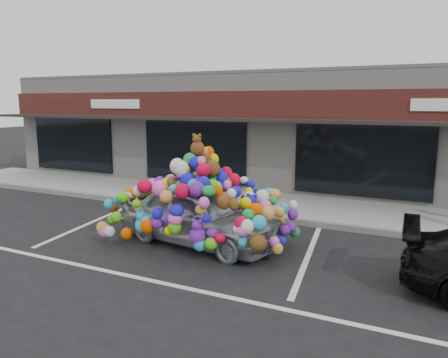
% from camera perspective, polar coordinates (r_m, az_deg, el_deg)
% --- Properties ---
extents(ground, '(90.00, 90.00, 0.00)m').
position_cam_1_polar(ground, '(10.41, -4.60, -8.09)').
color(ground, black).
rests_on(ground, ground).
extents(shop_building, '(24.00, 7.20, 4.31)m').
position_cam_1_polar(shop_building, '(17.71, 9.46, 6.45)').
color(shop_building, beige).
rests_on(shop_building, ground).
extents(sidewalk, '(26.00, 3.00, 0.15)m').
position_cam_1_polar(sidewalk, '(13.85, 3.88, -3.16)').
color(sidewalk, gray).
rests_on(sidewalk, ground).
extents(kerb, '(26.00, 0.18, 0.16)m').
position_cam_1_polar(kerb, '(12.51, 1.26, -4.57)').
color(kerb, slate).
rests_on(kerb, ground).
extents(parking_stripe_left, '(0.73, 4.37, 0.01)m').
position_cam_1_polar(parking_stripe_left, '(12.43, -16.97, -5.46)').
color(parking_stripe_left, silver).
rests_on(parking_stripe_left, ground).
extents(parking_stripe_mid, '(0.73, 4.37, 0.01)m').
position_cam_1_polar(parking_stripe_mid, '(9.54, 10.89, -9.92)').
color(parking_stripe_mid, silver).
rests_on(parking_stripe_mid, ground).
extents(lane_line, '(14.00, 0.12, 0.01)m').
position_cam_1_polar(lane_line, '(7.63, -0.34, -15.00)').
color(lane_line, silver).
rests_on(lane_line, ground).
extents(toy_car, '(2.89, 4.48, 2.47)m').
position_cam_1_polar(toy_car, '(10.01, -3.23, -3.82)').
color(toy_car, gray).
rests_on(toy_car, ground).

